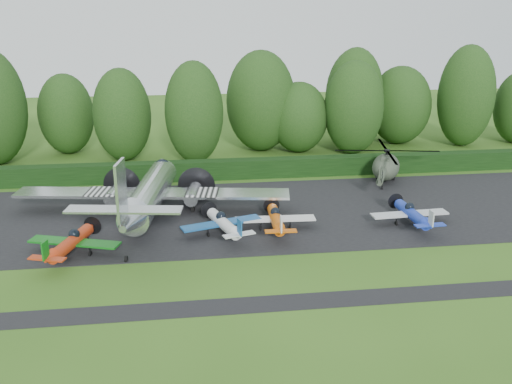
{
  "coord_description": "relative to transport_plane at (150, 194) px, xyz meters",
  "views": [
    {
      "loc": [
        -4.29,
        -37.09,
        17.88
      ],
      "look_at": [
        1.64,
        8.55,
        2.5
      ],
      "focal_mm": 40.0,
      "sensor_mm": 36.0,
      "label": 1
    }
  ],
  "objects": [
    {
      "name": "tree_13",
      "position": [
        24.89,
        23.03,
        4.13
      ],
      "size": [
        7.2,
        7.2,
        12.61
      ],
      "color": "black",
      "rests_on": "ground"
    },
    {
      "name": "light_plane_white",
      "position": [
        6.0,
        -4.78,
        -1.1
      ],
      "size": [
        6.66,
        7.0,
        2.56
      ],
      "rotation": [
        0.0,
        0.0,
        -0.3
      ],
      "color": "silver",
      "rests_on": "ground"
    },
    {
      "name": "tree_0",
      "position": [
        12.77,
        22.49,
        4.05
      ],
      "size": [
        8.55,
        8.55,
        12.45
      ],
      "color": "black",
      "rests_on": "ground"
    },
    {
      "name": "ground",
      "position": [
        7.4,
        -10.14,
        -2.17
      ],
      "size": [
        160.0,
        160.0,
        0.0
      ],
      "primitive_type": "plane",
      "color": "#2E5718",
      "rests_on": "ground"
    },
    {
      "name": "tree_12",
      "position": [
        25.34,
        25.16,
        3.98
      ],
      "size": [
        7.24,
        7.24,
        12.31
      ],
      "color": "black",
      "rests_on": "ground"
    },
    {
      "name": "light_plane_red",
      "position": [
        -5.42,
        -7.3,
        -1.06
      ],
      "size": [
        6.91,
        7.27,
        2.66
      ],
      "rotation": [
        0.0,
        0.0,
        0.32
      ],
      "color": "#B12F10",
      "rests_on": "ground"
    },
    {
      "name": "transport_plane",
      "position": [
        0.0,
        0.0,
        0.0
      ],
      "size": [
        24.24,
        18.59,
        7.77
      ],
      "rotation": [
        0.0,
        0.0,
        0.15
      ],
      "color": "silver",
      "rests_on": "ground"
    },
    {
      "name": "tree_6",
      "position": [
        4.42,
        17.91,
        3.69
      ],
      "size": [
        6.71,
        6.71,
        11.74
      ],
      "color": "black",
      "rests_on": "ground"
    },
    {
      "name": "light_plane_blue",
      "position": [
        21.8,
        -4.69,
        -1.11
      ],
      "size": [
        6.62,
        6.96,
        2.54
      ],
      "rotation": [
        0.0,
        0.0,
        -0.06
      ],
      "color": "#1C35AC",
      "rests_on": "ground"
    },
    {
      "name": "tree_9",
      "position": [
        17.34,
        21.09,
        2.19
      ],
      "size": [
        7.13,
        7.13,
        8.72
      ],
      "color": "black",
      "rests_on": "ground"
    },
    {
      "name": "hedgerow",
      "position": [
        7.4,
        10.86,
        -2.17
      ],
      "size": [
        90.0,
        1.6,
        2.0
      ],
      "primitive_type": "cube",
      "color": "black",
      "rests_on": "ground"
    },
    {
      "name": "tree_1",
      "position": [
        23.76,
        19.43,
        3.51
      ],
      "size": [
        7.18,
        7.18,
        11.38
      ],
      "color": "black",
      "rests_on": "ground"
    },
    {
      "name": "light_plane_orange",
      "position": [
        10.31,
        -4.39,
        -1.11
      ],
      "size": [
        6.59,
        6.93,
        2.53
      ],
      "rotation": [
        0.0,
        0.0,
        0.04
      ],
      "color": "#CF590C",
      "rests_on": "ground"
    },
    {
      "name": "taxiway_verge",
      "position": [
        7.4,
        -16.14,
        -2.16
      ],
      "size": [
        70.0,
        2.0,
        0.0
      ],
      "primitive_type": "cube",
      "color": "black",
      "rests_on": "ground"
    },
    {
      "name": "tree_4",
      "position": [
        31.32,
        23.86,
        2.9
      ],
      "size": [
        8.03,
        8.03,
        10.16
      ],
      "color": "black",
      "rests_on": "ground"
    },
    {
      "name": "apron",
      "position": [
        7.4,
        -0.14,
        -2.16
      ],
      "size": [
        70.0,
        18.0,
        0.01
      ],
      "primitive_type": "cube",
      "color": "black",
      "rests_on": "ground"
    },
    {
      "name": "tree_11",
      "position": [
        39.09,
        21.5,
        4.29
      ],
      "size": [
        7.09,
        7.09,
        12.94
      ],
      "color": "black",
      "rests_on": "ground"
    },
    {
      "name": "tree_2",
      "position": [
        -11.0,
        23.97,
        2.73
      ],
      "size": [
        6.6,
        6.6,
        9.82
      ],
      "color": "black",
      "rests_on": "ground"
    },
    {
      "name": "tree_10",
      "position": [
        -3.89,
        19.81,
        3.24
      ],
      "size": [
        6.7,
        6.7,
        10.84
      ],
      "color": "black",
      "rests_on": "ground"
    },
    {
      "name": "helicopter",
      "position": [
        23.84,
        7.45,
        -0.32
      ],
      "size": [
        10.67,
        12.49,
        3.44
      ],
      "rotation": [
        0.0,
        0.0,
        0.44
      ],
      "color": "#353F31",
      "rests_on": "ground"
    },
    {
      "name": "sign_board",
      "position": [
        33.14,
        10.36,
        -0.9
      ],
      "size": [
        3.32,
        0.12,
        1.87
      ],
      "rotation": [
        0.0,
        0.0,
        0.14
      ],
      "color": "#3F3326",
      "rests_on": "ground"
    }
  ]
}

